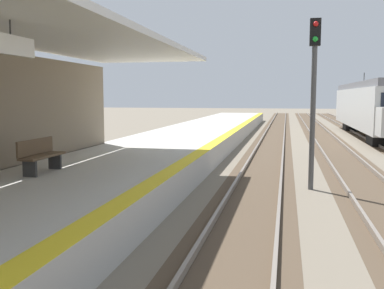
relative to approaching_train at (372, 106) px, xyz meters
name	(u,v)px	position (x,y,z in m)	size (l,w,h in m)	color
station_platform	(115,174)	(-11.20, -20.32, -1.73)	(5.00, 80.00, 0.91)	#B7B5AD
track_pair_nearest_platform	(263,171)	(-6.80, -16.32, -2.13)	(2.34, 120.00, 0.16)	#4C3D2D
track_pair_middle	(356,174)	(-3.40, -16.32, -2.13)	(2.34, 120.00, 0.16)	#4C3D2D
approaching_train	(372,106)	(0.00, 0.00, 0.00)	(2.93, 19.60, 4.76)	silver
rail_signal_post	(314,86)	(-5.17, -19.21, 1.02)	(0.32, 0.34, 5.20)	#4C4C4C
platform_bench	(40,155)	(-12.21, -22.88, -0.80)	(0.45, 1.60, 0.88)	brown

